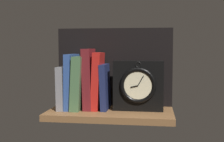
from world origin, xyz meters
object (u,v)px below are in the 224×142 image
object	(u,v)px
book_gray_chess	(65,87)
book_red_requiem	(98,81)
book_blue_modern	(72,81)
framed_clock	(138,86)
book_green_romantic	(80,83)
book_navy_bierce	(105,87)
book_maroon_dawkins	(89,79)

from	to	relation	value
book_gray_chess	book_red_requiem	size ratio (longest dim) A/B	0.75
book_blue_modern	framed_clock	distance (cm)	27.56
book_red_requiem	framed_clock	size ratio (longest dim) A/B	1.16
book_green_romantic	book_navy_bierce	size ratio (longest dim) A/B	1.17
book_navy_bierce	book_maroon_dawkins	bearing A→B (deg)	180.00
book_blue_modern	book_red_requiem	bearing A→B (deg)	0.00
book_gray_chess	book_red_requiem	world-z (taller)	book_red_requiem
book_green_romantic	book_maroon_dawkins	xyz separation A→B (cm)	(3.88, 0.00, 1.56)
book_gray_chess	book_green_romantic	distance (cm)	6.76
book_red_requiem	book_navy_bierce	xyz separation A→B (cm)	(3.02, 0.00, -2.36)
book_maroon_dawkins	book_blue_modern	bearing A→B (deg)	180.00
book_green_romantic	book_red_requiem	distance (cm)	7.45
book_maroon_dawkins	book_red_requiem	world-z (taller)	book_maroon_dawkins
book_gray_chess	book_navy_bierce	size ratio (longest dim) A/B	0.95
book_navy_bierce	framed_clock	distance (cm)	13.66
book_blue_modern	book_red_requiem	distance (cm)	10.89
book_gray_chess	book_blue_modern	world-z (taller)	book_blue_modern
book_gray_chess	book_blue_modern	bearing A→B (deg)	0.00
book_blue_modern	framed_clock	size ratio (longest dim) A/B	1.13
book_red_requiem	book_green_romantic	bearing A→B (deg)	180.00
book_green_romantic	book_maroon_dawkins	distance (cm)	4.19
book_gray_chess	book_blue_modern	xyz separation A→B (cm)	(2.97, 0.00, 2.51)
book_red_requiem	book_navy_bierce	world-z (taller)	book_red_requiem
book_blue_modern	book_green_romantic	distance (cm)	3.51
book_green_romantic	book_red_requiem	size ratio (longest dim) A/B	0.93
book_blue_modern	framed_clock	bearing A→B (deg)	-1.81
book_gray_chess	book_navy_bierce	world-z (taller)	book_navy_bierce
framed_clock	book_gray_chess	bearing A→B (deg)	178.37
book_maroon_dawkins	book_red_requiem	size ratio (longest dim) A/B	1.07
framed_clock	book_blue_modern	bearing A→B (deg)	178.19
book_green_romantic	book_maroon_dawkins	bearing A→B (deg)	0.00
book_blue_modern	book_green_romantic	bearing A→B (deg)	0.00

